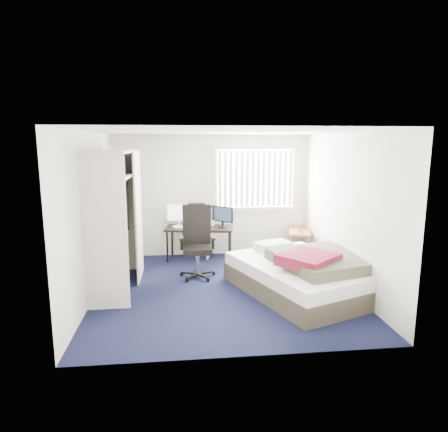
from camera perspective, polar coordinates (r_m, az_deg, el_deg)
name	(u,v)px	position (r m, az deg, el deg)	size (l,w,h in m)	color
ground	(223,289)	(6.58, -0.17, -10.35)	(4.20, 4.20, 0.00)	black
room_shell	(223,197)	(6.20, -0.17, 2.80)	(4.20, 4.20, 4.20)	silver
window_assembly	(255,179)	(8.33, 4.49, 5.36)	(1.72, 0.09, 1.32)	white
closet	(116,206)	(6.53, -15.17, 1.43)	(0.64, 1.84, 2.22)	beige
desk	(200,225)	(8.04, -3.49, -1.25)	(1.43, 0.84, 1.12)	black
office_chair	(197,249)	(7.07, -3.86, -4.67)	(0.61, 0.61, 1.29)	black
footstool	(203,250)	(8.18, -3.04, -4.82)	(0.34, 0.30, 0.24)	white
nightstand	(299,233)	(8.29, 10.73, -2.44)	(0.64, 0.93, 0.76)	brown
bed	(305,274)	(6.47, 11.52, -8.06)	(2.37, 2.69, 0.73)	#41392F
pine_box	(117,289)	(6.39, -15.08, -10.09)	(0.35, 0.26, 0.26)	tan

